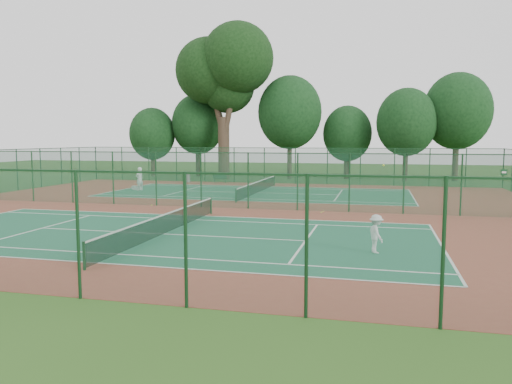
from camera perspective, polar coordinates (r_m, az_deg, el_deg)
ground at (r=31.35m, az=-3.62°, el=-1.83°), size 120.00×120.00×0.00m
red_pad at (r=31.35m, az=-3.62°, el=-1.83°), size 40.00×36.00×0.01m
court_near at (r=23.03m, az=-10.34°, el=-4.76°), size 23.77×10.97×0.01m
court_far at (r=39.97m, az=0.24°, el=-0.09°), size 23.77×10.97×0.01m
fence_north at (r=48.60m, az=2.73°, el=3.06°), size 40.00×0.09×3.50m
fence_south at (r=15.11m, az=-24.57°, el=-4.17°), size 40.00×0.09×3.50m
fence_divider at (r=31.16m, az=-3.64°, el=1.37°), size 40.00×0.09×3.50m
tennis_net_near at (r=22.94m, az=-10.37°, el=-3.46°), size 0.10×12.90×0.97m
tennis_net_far at (r=39.91m, az=0.24°, el=0.66°), size 0.10×12.90×0.97m
player_near at (r=19.38m, az=13.57°, el=-4.66°), size 0.87×1.08×1.46m
player_far at (r=42.74m, az=-13.17°, el=1.47°), size 0.71×0.84×1.95m
trash_bin at (r=50.55m, az=-7.84°, el=1.71°), size 0.64×0.64×1.01m
bench at (r=49.26m, az=-4.14°, el=1.54°), size 1.37×0.70×0.81m
kit_bag at (r=43.57m, az=-13.44°, el=0.47°), size 0.95×0.51×0.34m
stray_ball_a at (r=29.39m, az=7.47°, el=-2.32°), size 0.07×0.07×0.07m
stray_ball_b at (r=29.80m, az=7.71°, el=-2.20°), size 0.07×0.07×0.07m
stray_ball_c at (r=32.92m, az=-11.84°, el=-1.49°), size 0.07×0.07×0.07m
big_tree at (r=54.79m, az=-3.58°, el=13.82°), size 10.77×7.88×16.54m
evergreen_row at (r=54.76m, az=4.49°, el=1.54°), size 39.00×5.00×12.00m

